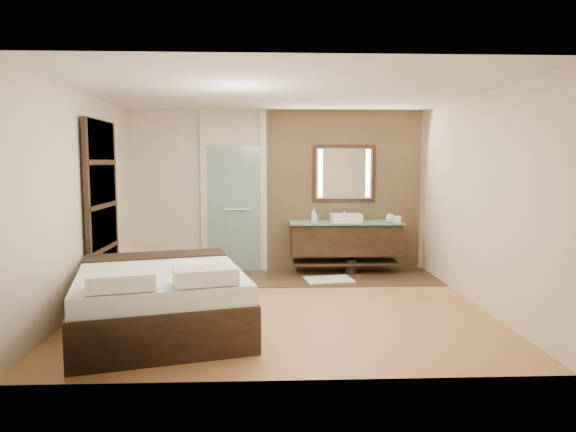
{
  "coord_description": "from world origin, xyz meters",
  "views": [
    {
      "loc": [
        -0.2,
        -6.42,
        1.84
      ],
      "look_at": [
        0.09,
        0.6,
        1.1
      ],
      "focal_mm": 32.0,
      "sensor_mm": 36.0,
      "label": 1
    }
  ],
  "objects_px": {
    "vanity": "(345,239)",
    "waste_bin": "(351,267)",
    "mirror_unit": "(344,173)",
    "bed": "(160,298)"
  },
  "relations": [
    {
      "from": "vanity",
      "to": "waste_bin",
      "type": "height_order",
      "value": "vanity"
    },
    {
      "from": "mirror_unit",
      "to": "bed",
      "type": "height_order",
      "value": "mirror_unit"
    },
    {
      "from": "mirror_unit",
      "to": "bed",
      "type": "relative_size",
      "value": 0.42
    },
    {
      "from": "vanity",
      "to": "waste_bin",
      "type": "bearing_deg",
      "value": -39.73
    },
    {
      "from": "vanity",
      "to": "waste_bin",
      "type": "distance_m",
      "value": 0.47
    },
    {
      "from": "mirror_unit",
      "to": "waste_bin",
      "type": "relative_size",
      "value": 4.22
    },
    {
      "from": "mirror_unit",
      "to": "bed",
      "type": "bearing_deg",
      "value": -129.37
    },
    {
      "from": "mirror_unit",
      "to": "bed",
      "type": "xyz_separation_m",
      "value": [
        -2.47,
        -3.01,
        -1.3
      ]
    },
    {
      "from": "vanity",
      "to": "mirror_unit",
      "type": "relative_size",
      "value": 1.75
    },
    {
      "from": "bed",
      "to": "vanity",
      "type": "bearing_deg",
      "value": 33.63
    }
  ]
}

